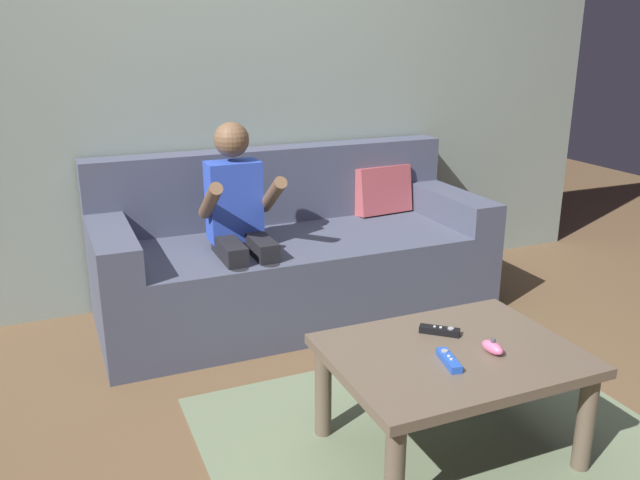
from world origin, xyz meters
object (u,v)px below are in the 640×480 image
(couch, at_px, (293,257))
(nunchuk_pink, at_px, (493,347))
(coffee_table, at_px, (452,367))
(game_remote_blue_near_edge, at_px, (449,360))
(game_remote_black_far_corner, at_px, (440,331))
(person_seated_on_couch, at_px, (240,220))

(couch, height_order, nunchuk_pink, couch)
(couch, bearing_deg, coffee_table, -87.78)
(game_remote_blue_near_edge, relative_size, game_remote_black_far_corner, 1.12)
(couch, relative_size, game_remote_black_far_corner, 15.16)
(person_seated_on_couch, distance_m, nunchuk_pink, 1.34)
(person_seated_on_couch, distance_m, coffee_table, 1.26)
(coffee_table, relative_size, game_remote_black_far_corner, 6.33)
(couch, bearing_deg, game_remote_blue_near_edge, -90.44)
(person_seated_on_couch, relative_size, game_remote_black_far_corner, 7.84)
(couch, relative_size, coffee_table, 2.40)
(nunchuk_pink, bearing_deg, game_remote_blue_near_edge, -178.08)
(person_seated_on_couch, height_order, game_remote_black_far_corner, person_seated_on_couch)
(person_seated_on_couch, relative_size, nunchuk_pink, 10.78)
(person_seated_on_couch, height_order, game_remote_blue_near_edge, person_seated_on_couch)
(person_seated_on_couch, relative_size, coffee_table, 1.24)
(coffee_table, height_order, game_remote_black_far_corner, game_remote_black_far_corner)
(couch, height_order, game_remote_blue_near_edge, couch)
(nunchuk_pink, bearing_deg, person_seated_on_couch, 111.60)
(game_remote_black_far_corner, bearing_deg, couch, 93.79)
(game_remote_blue_near_edge, xyz_separation_m, game_remote_black_far_corner, (0.09, 0.20, 0.00))
(couch, xyz_separation_m, person_seated_on_couch, (-0.33, -0.18, 0.28))
(person_seated_on_couch, height_order, nunchuk_pink, person_seated_on_couch)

